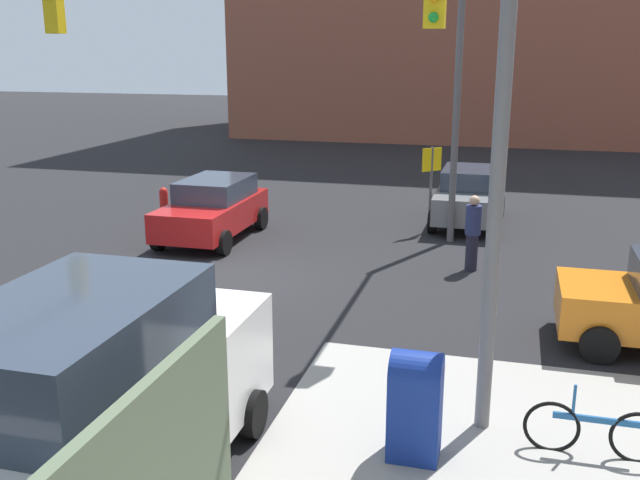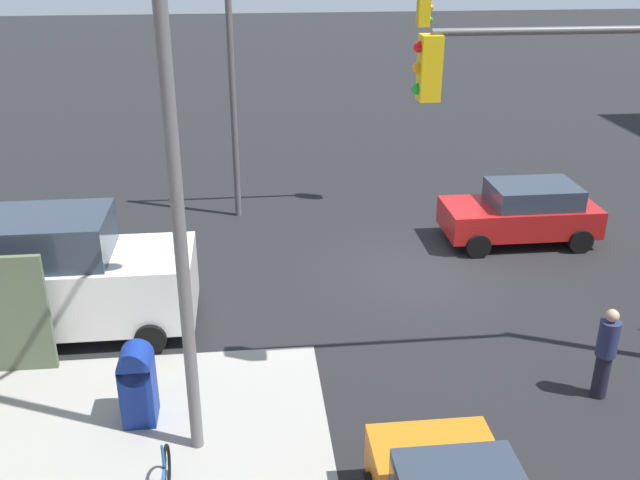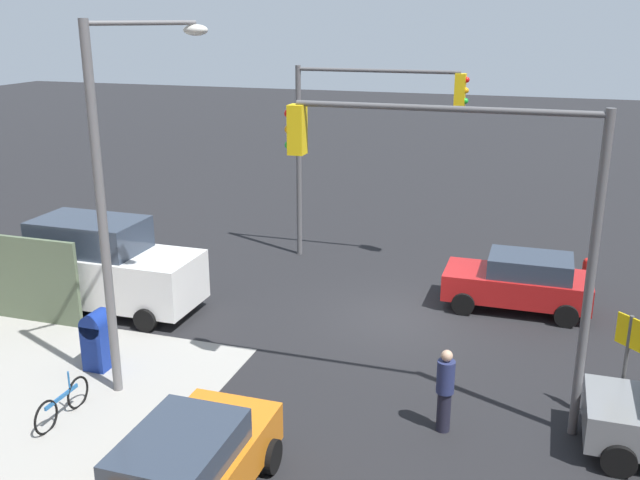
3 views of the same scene
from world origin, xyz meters
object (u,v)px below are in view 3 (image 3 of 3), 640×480
fire_hydrant (586,272)px  pedestrian_crossing (445,389)px  coupe_orange (188,469)px  street_lamp_corner (116,183)px  hatchback_red (520,281)px  traffic_signal_nw_corner (466,199)px  bicycle_leaning_on_fence (63,404)px  traffic_signal_se_corner (361,125)px  van_white_delivery (103,266)px  mailbox_blue (98,338)px

fire_hydrant → pedestrian_crossing: (3.00, 9.40, 0.45)m
coupe_orange → street_lamp_corner: bearing=-47.0°
coupe_orange → hatchback_red: bearing=-114.1°
traffic_signal_nw_corner → bicycle_leaning_on_fence: 9.24m
traffic_signal_se_corner → fire_hydrant: traffic_signal_se_corner is taller
fire_hydrant → bicycle_leaning_on_fence: size_ratio=0.54×
van_white_delivery → pedestrian_crossing: 10.75m
mailbox_blue → hatchback_red: size_ratio=0.35×
traffic_signal_nw_corner → coupe_orange: 7.04m
mailbox_blue → fire_hydrant: mailbox_blue is taller
street_lamp_corner → fire_hydrant: (-9.99, -9.70, -4.22)m
traffic_signal_nw_corner → van_white_delivery: 11.18m
pedestrian_crossing → traffic_signal_se_corner: bearing=104.4°
traffic_signal_nw_corner → hatchback_red: size_ratio=1.61×
van_white_delivery → pedestrian_crossing: size_ratio=3.03×
hatchback_red → coupe_orange: 11.79m
traffic_signal_nw_corner → traffic_signal_se_corner: 10.04m
fire_hydrant → hatchback_red: 3.11m
traffic_signal_se_corner → pedestrian_crossing: size_ratio=3.65×
bicycle_leaning_on_fence → mailbox_blue: bearing=-74.7°
traffic_signal_se_corner → hatchback_red: 7.19m
traffic_signal_nw_corner → coupe_orange: size_ratio=1.61×
hatchback_red → van_white_delivery: bearing=17.5°
van_white_delivery → bicycle_leaning_on_fence: bearing=115.6°
street_lamp_corner → mailbox_blue: street_lamp_corner is taller
fire_hydrant → pedestrian_crossing: size_ratio=0.53×
mailbox_blue → bicycle_leaning_on_fence: size_ratio=0.82×
bicycle_leaning_on_fence → hatchback_red: bearing=-134.2°
traffic_signal_nw_corner → van_white_delivery: bearing=-14.7°
mailbox_blue → van_white_delivery: 3.80m
traffic_signal_se_corner → mailbox_blue: (3.86, 9.50, -3.88)m
fire_hydrant → van_white_delivery: bearing=24.5°
van_white_delivery → pedestrian_crossing: bearing=161.6°
traffic_signal_nw_corner → van_white_delivery: size_ratio=1.20×
traffic_signal_nw_corner → coupe_orange: bearing=49.7°
mailbox_blue → bicycle_leaning_on_fence: (-0.60, 2.20, -0.42)m
bicycle_leaning_on_fence → traffic_signal_se_corner: bearing=-105.6°
hatchback_red → pedestrian_crossing: bearing=80.9°
traffic_signal_nw_corner → traffic_signal_se_corner: size_ratio=1.00×
mailbox_blue → fire_hydrant: size_ratio=1.52×
street_lamp_corner → mailbox_blue: size_ratio=5.59×
coupe_orange → pedestrian_crossing: size_ratio=2.27×
street_lamp_corner → hatchback_red: (-8.10, -7.25, -3.86)m
coupe_orange → pedestrian_crossing: pedestrian_crossing is taller
pedestrian_crossing → bicycle_leaning_on_fence: bearing=-175.0°
mailbox_blue → pedestrian_crossing: size_ratio=0.80×
coupe_orange → pedestrian_crossing: bearing=-134.3°
traffic_signal_se_corner → street_lamp_corner: (2.65, 10.00, 0.06)m
traffic_signal_nw_corner → mailbox_blue: traffic_signal_nw_corner is taller
mailbox_blue → bicycle_leaning_on_fence: 2.32m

